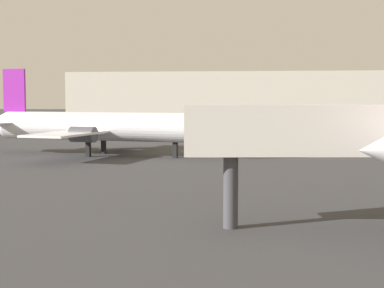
{
  "coord_description": "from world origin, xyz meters",
  "views": [
    {
      "loc": [
        0.27,
        -8.98,
        6.15
      ],
      "look_at": [
        -5.38,
        38.04,
        2.4
      ],
      "focal_mm": 54.54,
      "sensor_mm": 36.0,
      "label": 1
    }
  ],
  "objects": [
    {
      "name": "airplane_on_taxiway",
      "position": [
        -16.5,
        51.52,
        3.09
      ],
      "size": [
        31.1,
        22.31,
        9.39
      ],
      "rotation": [
        0.0,
        0.0,
        -0.2
      ],
      "color": "white",
      "rests_on": "ground_plane"
    },
    {
      "name": "jet_bridge",
      "position": [
        5.9,
        19.14,
        4.52
      ],
      "size": [
        16.98,
        4.36,
        6.05
      ],
      "rotation": [
        0.0,
        0.0,
        0.13
      ],
      "color": "silver",
      "rests_on": "ground_plane"
    },
    {
      "name": "terminal_building",
      "position": [
        9.56,
        111.17,
        5.55
      ],
      "size": [
        93.75,
        23.25,
        11.09
      ],
      "primitive_type": "cube",
      "color": "beige",
      "rests_on": "ground_plane"
    }
  ]
}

